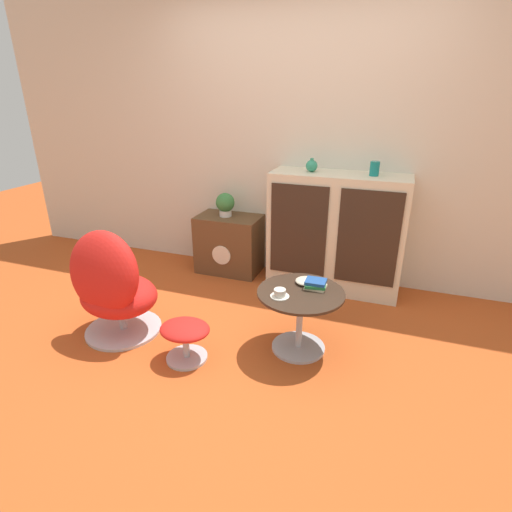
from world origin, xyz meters
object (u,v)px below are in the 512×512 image
tv_console (229,244)px  sideboard (336,233)px  potted_plant (225,204)px  coffee_table (300,311)px  ottoman (185,334)px  bowl (306,281)px  egg_chair (112,286)px  teacup (280,294)px  vase_leftmost (312,166)px  vase_inner_left (375,169)px  book_stack (316,284)px

tv_console → sideboard: bearing=-0.8°
potted_plant → coffee_table: bearing=-46.3°
sideboard → coffee_table: (-0.05, -1.07, -0.23)m
tv_console → coffee_table: 1.47m
ottoman → bowl: bearing=36.4°
egg_chair → potted_plant: size_ratio=3.74×
egg_chair → ottoman: bearing=-8.2°
teacup → bowl: bearing=65.2°
sideboard → vase_leftmost: bearing=179.1°
vase_inner_left → teacup: (-0.44, -1.19, -0.64)m
ottoman → book_stack: 0.95m
tv_console → vase_inner_left: size_ratio=5.27×
coffee_table → vase_inner_left: (0.32, 1.07, 0.82)m
sideboard → ottoman: (-0.75, -1.44, -0.33)m
book_stack → bowl: bearing=148.2°
vase_leftmost → potted_plant: vase_leftmost is taller
teacup → book_stack: (0.20, 0.20, 0.01)m
tv_console → bowl: (1.00, -0.95, 0.19)m
tv_console → ottoman: size_ratio=1.80×
ottoman → vase_leftmost: (0.49, 1.45, 0.92)m
vase_leftmost → ottoman: bearing=-108.8°
potted_plant → teacup: (0.92, -1.20, -0.22)m
potted_plant → sideboard: bearing=-0.8°
ottoman → teacup: 0.69m
bowl → teacup: bearing=-114.8°
ottoman → bowl: 0.91m
ottoman → coffee_table: size_ratio=0.58×
coffee_table → vase_inner_left: size_ratio=5.05×
book_stack → vase_inner_left: bearing=76.1°
egg_chair → potted_plant: bearing=77.7°
tv_console → vase_leftmost: vase_leftmost is taller
ottoman → vase_inner_left: vase_inner_left is taller
coffee_table → potted_plant: potted_plant is taller
ottoman → potted_plant: bearing=103.0°
coffee_table → ottoman: bearing=-151.4°
bowl → vase_inner_left: bearing=71.0°
tv_console → bowl: tv_console is taller
ottoman → coffee_table: 0.80m
bowl → book_stack: bearing=-31.8°
coffee_table → bowl: 0.22m
egg_chair → coffee_table: (1.33, 0.29, -0.10)m
ottoman → vase_leftmost: vase_leftmost is taller
vase_leftmost → vase_inner_left: bearing=0.0°
book_stack → sideboard: bearing=91.7°
sideboard → teacup: bearing=-98.0°
vase_inner_left → bowl: (-0.32, -0.94, -0.65)m
vase_leftmost → sideboard: bearing=-0.9°
sideboard → vase_leftmost: 0.63m
vase_inner_left → sideboard: bearing=-179.2°
egg_chair → teacup: bearing=8.0°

